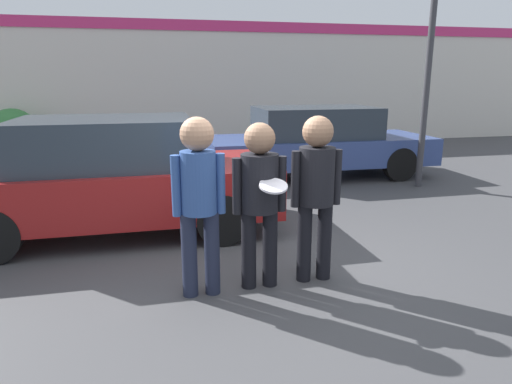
# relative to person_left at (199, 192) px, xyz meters

# --- Properties ---
(ground_plane) EXTENTS (56.00, 56.00, 0.00)m
(ground_plane) POSITION_rel_person_left_xyz_m (0.65, 0.20, -1.04)
(ground_plane) COLOR #3F3F42
(storefront_building) EXTENTS (24.00, 0.22, 3.69)m
(storefront_building) POSITION_rel_person_left_xyz_m (0.65, 9.98, 0.84)
(storefront_building) COLOR silver
(storefront_building) RESTS_ON ground
(person_left) EXTENTS (0.50, 0.33, 1.74)m
(person_left) POSITION_rel_person_left_xyz_m (0.00, 0.00, 0.00)
(person_left) COLOR #1E2338
(person_left) RESTS_ON ground
(person_middle_with_frisbee) EXTENTS (0.54, 0.58, 1.67)m
(person_middle_with_frisbee) POSITION_rel_person_left_xyz_m (0.60, 0.04, -0.04)
(person_middle_with_frisbee) COLOR black
(person_middle_with_frisbee) RESTS_ON ground
(person_right) EXTENTS (0.53, 0.36, 1.72)m
(person_right) POSITION_rel_person_left_xyz_m (1.19, 0.08, -0.01)
(person_right) COLOR black
(person_right) RESTS_ON ground
(parked_car_near) EXTENTS (4.29, 1.88, 1.56)m
(parked_car_near) POSITION_rel_person_left_xyz_m (-0.94, 2.15, -0.26)
(parked_car_near) COLOR maroon
(parked_car_near) RESTS_ON ground
(parked_car_far) EXTENTS (4.73, 1.85, 1.48)m
(parked_car_far) POSITION_rel_person_left_xyz_m (3.05, 4.97, -0.29)
(parked_car_far) COLOR #334784
(parked_car_far) RESTS_ON ground
(shrub) EXTENTS (1.29, 1.29, 1.29)m
(shrub) POSITION_rel_person_left_xyz_m (-3.96, 9.14, -0.40)
(shrub) COLOR #387A3D
(shrub) RESTS_ON ground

